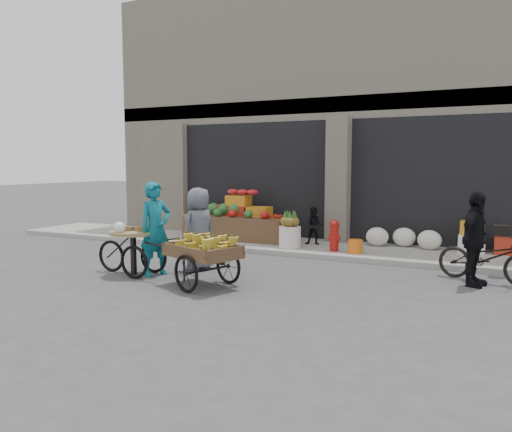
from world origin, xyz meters
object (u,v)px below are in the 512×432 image
at_px(pineapple_bin, 290,237).
at_px(banana_cart, 201,249).
at_px(seated_person, 314,226).
at_px(vendor_grey, 199,229).
at_px(bicycle, 487,257).
at_px(orange_bucket, 355,246).
at_px(fire_hydrant, 334,234).
at_px(tricycle_cart, 133,245).
at_px(cyclist, 475,239).
at_px(vendor_woman, 155,229).

height_order(pineapple_bin, banana_cart, banana_cart).
relative_size(seated_person, banana_cart, 0.41).
relative_size(vendor_grey, bicycle, 0.95).
bearing_deg(orange_bucket, fire_hydrant, 174.29).
distance_m(pineapple_bin, tricycle_cart, 3.95).
bearing_deg(bicycle, cyclist, 170.28).
bearing_deg(vendor_grey, cyclist, 117.24).
xyz_separation_m(orange_bucket, seated_person, (-1.20, 0.70, 0.31)).
height_order(seated_person, vendor_grey, vendor_grey).
bearing_deg(orange_bucket, vendor_grey, -135.01).
relative_size(pineapple_bin, vendor_grey, 0.32).
height_order(pineapple_bin, bicycle, bicycle).
height_order(banana_cart, vendor_grey, vendor_grey).
distance_m(pineapple_bin, banana_cart, 3.75).
bearing_deg(orange_bucket, pineapple_bin, 176.42).
bearing_deg(vendor_woman, banana_cart, -85.41).
bearing_deg(tricycle_cart, vendor_grey, 47.02).
distance_m(orange_bucket, cyclist, 2.99).
distance_m(pineapple_bin, bicycle, 4.46).
distance_m(pineapple_bin, cyclist, 4.43).
bearing_deg(seated_person, pineapple_bin, -133.69).
xyz_separation_m(fire_hydrant, banana_cart, (-1.24, -3.69, 0.15)).
xyz_separation_m(pineapple_bin, vendor_woman, (-1.36, -3.37, 0.51)).
distance_m(banana_cart, cyclist, 4.68).
height_order(seated_person, vendor_woman, vendor_woman).
xyz_separation_m(fire_hydrant, vendor_woman, (-2.46, -3.32, 0.38)).
height_order(vendor_woman, cyclist, vendor_woman).
distance_m(fire_hydrant, vendor_grey, 3.25).
bearing_deg(fire_hydrant, vendor_woman, -126.62).
relative_size(tricycle_cart, vendor_grey, 0.87).
relative_size(orange_bucket, cyclist, 0.20).
height_order(orange_bucket, banana_cart, banana_cart).
bearing_deg(banana_cart, bicycle, 49.96).
xyz_separation_m(vendor_woman, tricycle_cart, (-0.42, -0.15, -0.32)).
distance_m(vendor_grey, cyclist, 5.05).
xyz_separation_m(banana_cart, bicycle, (4.41, 2.44, -0.20)).
height_order(banana_cart, tricycle_cart, tricycle_cart).
height_order(orange_bucket, vendor_woman, vendor_woman).
bearing_deg(orange_bucket, tricycle_cart, -134.70).
height_order(tricycle_cart, bicycle, tricycle_cart).
relative_size(fire_hydrant, seated_person, 0.76).
bearing_deg(seated_person, banana_cart, -107.05).
height_order(fire_hydrant, banana_cart, banana_cart).
relative_size(banana_cart, vendor_woman, 1.30).
bearing_deg(fire_hydrant, seated_person, 137.12).
distance_m(bicycle, cyclist, 0.58).
bearing_deg(vendor_grey, pineapple_bin, 177.89).
relative_size(seated_person, bicycle, 0.54).
bearing_deg(seated_person, cyclist, -42.03).
height_order(seated_person, bicycle, seated_person).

